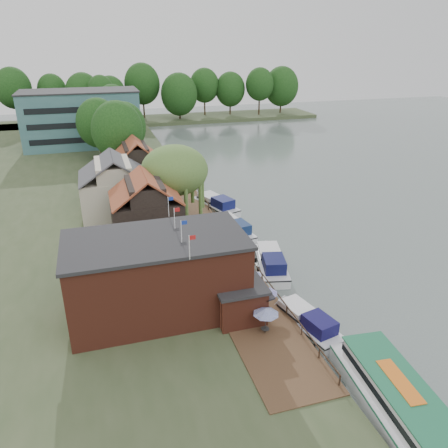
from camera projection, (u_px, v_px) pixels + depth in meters
ground at (313, 288)px, 45.08m from camera, size 260.00×260.00×0.00m
land_bank at (34, 201)px, 67.75m from camera, size 50.00×140.00×1.00m
quay_deck at (213, 248)px, 51.36m from camera, size 6.00×50.00×0.10m
quay_rail at (233, 240)px, 52.34m from camera, size 0.20×49.00×1.00m
pub at (180, 272)px, 38.66m from camera, size 20.00×11.00×7.30m
hotel_block at (82, 118)px, 98.09m from camera, size 25.40×12.40×12.30m
cottage_a at (146, 209)px, 51.37m from camera, size 8.60×7.60×8.50m
cottage_b at (114, 186)px, 59.39m from camera, size 9.60×8.60×8.50m
cottage_c at (137, 166)px, 68.37m from camera, size 7.60×7.60×8.50m
willow at (175, 185)px, 56.59m from camera, size 8.60×8.60×10.43m
umbrella_0 at (266, 320)px, 36.00m from camera, size 2.18×2.18×2.38m
umbrella_1 at (266, 299)px, 38.93m from camera, size 2.06×2.06×2.38m
umbrella_2 at (250, 281)px, 41.83m from camera, size 2.17×2.17×2.38m
umbrella_3 at (238, 268)px, 44.15m from camera, size 2.23×2.23×2.38m
umbrella_4 at (232, 255)px, 46.90m from camera, size 2.08×2.08×2.38m
umbrella_5 at (232, 247)px, 48.75m from camera, size 2.45×2.45×2.38m
cruiser_0 at (306, 319)px, 38.24m from camera, size 4.92×9.45×2.15m
cruiser_1 at (271, 260)px, 48.14m from camera, size 5.40×10.42×2.42m
cruiser_2 at (233, 226)px, 56.88m from camera, size 4.68×10.04×2.33m
cruiser_3 at (216, 203)px, 64.87m from camera, size 6.33×10.64×2.46m
tour_boat at (402, 406)px, 28.58m from camera, size 5.20×14.42×3.08m
swan at (349, 347)px, 36.14m from camera, size 0.44×0.44×0.44m
bank_tree_0 at (118, 141)px, 73.96m from camera, size 8.58×8.58×13.44m
bank_tree_1 at (125, 133)px, 83.85m from camera, size 8.21×8.21×11.88m
bank_tree_2 at (99, 129)px, 87.36m from camera, size 8.59×8.59×12.13m
bank_tree_3 at (120, 112)px, 107.61m from camera, size 6.82×6.82×11.81m
bank_tree_4 at (113, 108)px, 113.20m from camera, size 8.13×8.13×12.07m
bank_tree_5 at (102, 100)px, 121.20m from camera, size 6.96×6.96×13.66m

